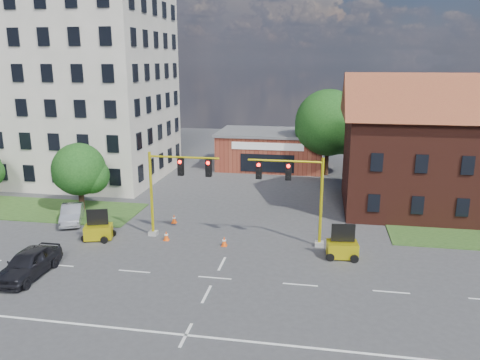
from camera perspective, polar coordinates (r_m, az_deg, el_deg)
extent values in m
plane|color=#3C3C3F|center=(28.13, -3.09, -11.82)|extent=(120.00, 120.00, 0.00)
cube|color=#27481B|center=(44.89, -25.71, -3.07)|extent=(22.00, 6.00, 0.08)
cube|color=#BDB7A6|center=(53.30, -19.38, 11.02)|extent=(18.00, 15.00, 20.00)
cube|color=maroon|center=(55.85, 3.83, 3.63)|extent=(12.00, 8.00, 4.00)
cube|color=#57585A|center=(55.48, 3.87, 5.81)|extent=(12.40, 8.40, 0.30)
cube|color=white|center=(51.67, 3.36, 4.11)|extent=(8.00, 0.10, 0.80)
cube|color=black|center=(52.04, 3.33, 2.05)|extent=(6.00, 0.10, 2.00)
cube|color=#471D15|center=(43.17, 26.15, 1.67)|extent=(20.00, 10.00, 8.00)
cylinder|color=#341D13|center=(52.59, 10.54, 2.82)|extent=(0.44, 0.44, 4.14)
sphere|color=#164013|center=(51.98, 10.73, 6.88)|extent=(7.22, 7.22, 7.22)
sphere|color=#164013|center=(52.44, 12.26, 5.83)|extent=(5.05, 5.05, 5.05)
cylinder|color=#341D13|center=(41.79, -18.78, -1.85)|extent=(0.44, 0.44, 2.55)
sphere|color=#164013|center=(41.23, -19.04, 1.25)|extent=(4.40, 4.40, 4.40)
sphere|color=#164013|center=(41.20, -17.71, 0.52)|extent=(3.08, 3.08, 3.08)
cube|color=gray|center=(34.99, -10.53, -6.38)|extent=(0.60, 0.60, 0.30)
cylinder|color=yellow|center=(34.07, -10.75, -1.73)|extent=(0.20, 0.20, 6.20)
cylinder|color=yellow|center=(32.61, -6.86, 2.77)|extent=(5.00, 0.14, 0.14)
cube|color=black|center=(32.83, -7.24, 1.58)|extent=(0.40, 0.32, 1.20)
cube|color=black|center=(32.30, -3.85, 1.46)|extent=(0.40, 0.32, 1.20)
sphere|color=#FF0C07|center=(32.57, -7.36, 2.20)|extent=(0.24, 0.24, 0.24)
cube|color=gray|center=(32.93, 9.64, -7.69)|extent=(0.60, 0.60, 0.30)
cylinder|color=yellow|center=(31.95, 9.86, -2.78)|extent=(0.20, 0.20, 6.20)
cylinder|color=yellow|center=(31.33, 5.50, 2.32)|extent=(5.00, 0.14, 0.14)
cube|color=black|center=(31.46, 5.93, 1.06)|extent=(0.40, 0.32, 1.20)
cube|color=black|center=(31.66, 2.32, 1.21)|extent=(0.40, 0.32, 1.20)
sphere|color=#FF0C07|center=(31.20, 5.92, 1.70)|extent=(0.24, 0.24, 0.24)
cube|color=yellow|center=(34.94, -16.87, -6.06)|extent=(2.18, 1.77, 0.94)
cube|color=black|center=(34.59, -17.00, -4.34)|extent=(1.44, 0.57, 1.15)
cube|color=yellow|center=(31.20, 12.35, -8.24)|extent=(2.06, 1.49, 0.97)
cube|color=black|center=(30.79, 12.46, -6.30)|extent=(1.51, 0.29, 1.18)
cube|color=#FF510D|center=(33.91, -8.96, -7.23)|extent=(0.38, 0.38, 0.04)
cone|color=#FF510D|center=(33.79, -8.98, -6.71)|extent=(0.40, 0.40, 0.70)
cylinder|color=white|center=(33.76, -8.98, -6.60)|extent=(0.27, 0.27, 0.09)
cube|color=#FF510D|center=(37.28, -8.02, -5.17)|extent=(0.38, 0.38, 0.04)
cone|color=#FF510D|center=(37.17, -8.04, -4.69)|extent=(0.40, 0.40, 0.70)
cylinder|color=white|center=(37.15, -8.04, -4.59)|extent=(0.27, 0.27, 0.09)
cube|color=#FF510D|center=(32.54, -1.94, -8.01)|extent=(0.38, 0.38, 0.04)
cone|color=#FF510D|center=(32.41, -1.94, -7.47)|extent=(0.40, 0.40, 0.70)
cylinder|color=white|center=(32.39, -1.94, -7.35)|extent=(0.27, 0.27, 0.09)
cube|color=#FF510D|center=(32.24, 12.35, -8.57)|extent=(0.38, 0.38, 0.04)
cone|color=#FF510D|center=(32.11, 12.38, -8.03)|extent=(0.40, 0.40, 0.70)
cylinder|color=white|center=(32.08, 12.38, -7.92)|extent=(0.27, 0.27, 0.09)
imported|color=white|center=(42.21, 19.46, -2.42)|extent=(6.32, 4.58, 1.60)
imported|color=black|center=(30.62, -24.37, -9.21)|extent=(1.97, 4.85, 1.65)
imported|color=#A9ACB1|center=(39.13, -19.81, -3.90)|extent=(3.06, 4.51, 1.41)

